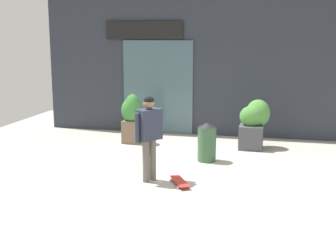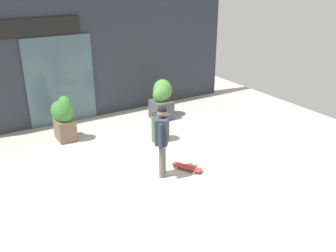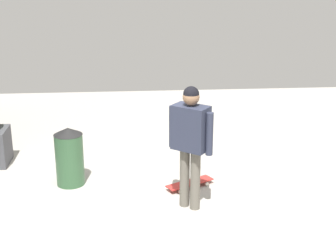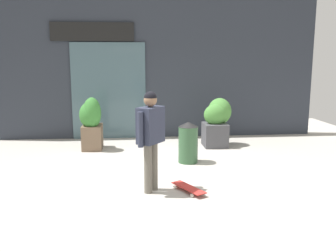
{
  "view_description": "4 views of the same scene",
  "coord_description": "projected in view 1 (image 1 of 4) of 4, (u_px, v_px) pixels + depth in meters",
  "views": [
    {
      "loc": [
        1.96,
        -9.14,
        2.78
      ],
      "look_at": [
        -0.01,
        -0.75,
        1.03
      ],
      "focal_mm": 49.37,
      "sensor_mm": 36.0,
      "label": 1
    },
    {
      "loc": [
        -3.95,
        -7.24,
        4.21
      ],
      "look_at": [
        -0.01,
        -0.75,
        1.03
      ],
      "focal_mm": 39.49,
      "sensor_mm": 36.0,
      "label": 2
    },
    {
      "loc": [
        -6.22,
        -0.25,
        3.08
      ],
      "look_at": [
        -0.01,
        -0.75,
        1.03
      ],
      "focal_mm": 53.45,
      "sensor_mm": 36.0,
      "label": 3
    },
    {
      "loc": [
        -0.58,
        -6.69,
        2.12
      ],
      "look_at": [
        -0.01,
        -0.75,
        1.03
      ],
      "focal_mm": 38.93,
      "sensor_mm": 36.0,
      "label": 4
    }
  ],
  "objects": [
    {
      "name": "trash_bin",
      "position": [
        207.0,
        142.0,
        10.1
      ],
      "size": [
        0.41,
        0.41,
        0.86
      ],
      "color": "#335938",
      "rests_on": "ground_plane"
    },
    {
      "name": "skateboarder",
      "position": [
        149.0,
        130.0,
        8.62
      ],
      "size": [
        0.48,
        0.52,
        1.64
      ],
      "rotation": [
        0.0,
        0.0,
        -0.66
      ],
      "color": "#666056",
      "rests_on": "ground_plane"
    },
    {
      "name": "skateboard",
      "position": [
        180.0,
        181.0,
        8.59
      ],
      "size": [
        0.51,
        0.73,
        0.08
      ],
      "rotation": [
        0.0,
        0.0,
        -1.08
      ],
      "color": "red",
      "rests_on": "ground_plane"
    },
    {
      "name": "planter_box_right",
      "position": [
        132.0,
        116.0,
        11.81
      ],
      "size": [
        0.53,
        0.71,
        1.26
      ],
      "color": "brown",
      "rests_on": "ground_plane"
    },
    {
      "name": "ground_plane",
      "position": [
        177.0,
        167.0,
        9.71
      ],
      "size": [
        12.0,
        12.0,
        0.0
      ],
      "primitive_type": "plane",
      "color": "#B2ADA3"
    },
    {
      "name": "planter_box_left",
      "position": [
        254.0,
        123.0,
        11.22
      ],
      "size": [
        0.72,
        0.76,
        1.19
      ],
      "color": "#47474C",
      "rests_on": "ground_plane"
    },
    {
      "name": "building_facade",
      "position": [
        201.0,
        64.0,
        12.55
      ],
      "size": [
        8.91,
        0.31,
        3.91
      ],
      "color": "#2D333D",
      "rests_on": "ground_plane"
    }
  ]
}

